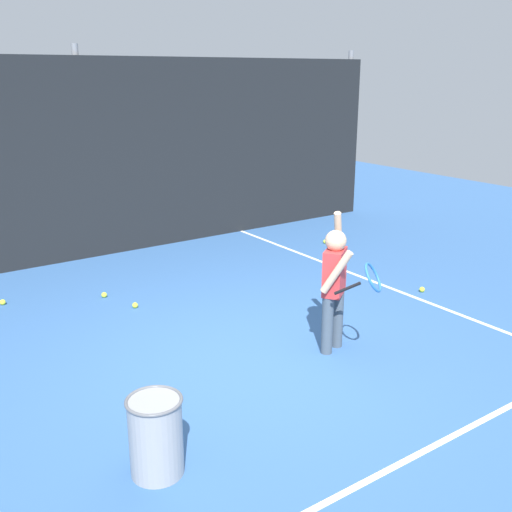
% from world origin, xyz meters
% --- Properties ---
extents(ground_plane, '(20.00, 20.00, 0.00)m').
position_xyz_m(ground_plane, '(0.00, 0.00, 0.00)').
color(ground_plane, '#335B93').
extents(court_line_baseline, '(9.00, 0.05, 0.00)m').
position_xyz_m(court_line_baseline, '(0.00, -1.82, 0.00)').
color(court_line_baseline, white).
rests_on(court_line_baseline, ground).
extents(court_line_sideline, '(0.05, 9.00, 0.00)m').
position_xyz_m(court_line_sideline, '(2.58, 1.00, 0.00)').
color(court_line_sideline, white).
rests_on(court_line_sideline, ground).
extents(back_fence_windscreen, '(10.38, 0.08, 2.81)m').
position_xyz_m(back_fence_windscreen, '(0.00, 4.09, 1.40)').
color(back_fence_windscreen, black).
rests_on(back_fence_windscreen, ground).
extents(fence_post_1, '(0.09, 0.09, 2.96)m').
position_xyz_m(fence_post_1, '(0.00, 4.15, 1.48)').
color(fence_post_1, slate).
rests_on(fence_post_1, ground).
extents(fence_post_2, '(0.09, 0.09, 2.96)m').
position_xyz_m(fence_post_2, '(5.04, 4.15, 1.48)').
color(fence_post_2, slate).
rests_on(fence_post_2, ground).
extents(tennis_player, '(0.49, 0.85, 1.35)m').
position_xyz_m(tennis_player, '(0.82, -0.23, 0.73)').
color(tennis_player, '#3F4C59').
rests_on(tennis_player, ground).
extents(ball_hopper, '(0.38, 0.38, 0.56)m').
position_xyz_m(ball_hopper, '(-1.40, -0.94, 0.29)').
color(ball_hopper, gray).
rests_on(ball_hopper, ground).
extents(tennis_ball_0, '(0.07, 0.07, 0.07)m').
position_xyz_m(tennis_ball_0, '(-0.49, 2.40, 0.03)').
color(tennis_ball_0, '#CCE033').
rests_on(tennis_ball_0, ground).
extents(tennis_ball_1, '(0.07, 0.07, 0.07)m').
position_xyz_m(tennis_ball_1, '(-0.32, 1.88, 0.03)').
color(tennis_ball_1, '#CCE033').
rests_on(tennis_ball_1, ground).
extents(tennis_ball_5, '(0.07, 0.07, 0.07)m').
position_xyz_m(tennis_ball_5, '(3.24, 2.65, 0.03)').
color(tennis_ball_5, '#CCE033').
rests_on(tennis_ball_5, ground).
extents(tennis_ball_6, '(0.07, 0.07, 0.07)m').
position_xyz_m(tennis_ball_6, '(2.80, 0.34, 0.03)').
color(tennis_ball_6, '#CCE033').
rests_on(tennis_ball_6, ground).
extents(tennis_ball_7, '(0.07, 0.07, 0.07)m').
position_xyz_m(tennis_ball_7, '(-1.55, 2.85, 0.03)').
color(tennis_ball_7, '#CCE033').
rests_on(tennis_ball_7, ground).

